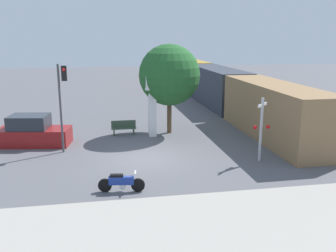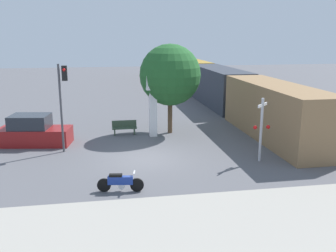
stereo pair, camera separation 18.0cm
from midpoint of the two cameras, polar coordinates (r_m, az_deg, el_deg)
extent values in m
plane|color=#56565B|center=(19.83, -3.61, -5.03)|extent=(120.00, 120.00, 0.00)
cube|color=#9E998E|center=(12.55, 0.95, -16.45)|extent=(36.00, 6.00, 0.10)
cylinder|color=black|center=(15.80, -4.92, -8.95)|extent=(0.58, 0.18, 0.57)
cylinder|color=black|center=(15.95, -9.91, -8.89)|extent=(0.58, 0.18, 0.57)
cube|color=navy|center=(15.78, -7.45, -8.23)|extent=(1.07, 0.37, 0.34)
cube|color=black|center=(15.72, -8.17, -7.48)|extent=(0.56, 0.30, 0.10)
cylinder|color=silver|center=(15.87, -7.25, -9.03)|extent=(0.29, 0.23, 0.27)
cube|color=silver|center=(15.61, -5.34, -7.07)|extent=(0.12, 0.42, 0.04)
cube|color=white|center=(23.90, -2.62, 1.99)|extent=(0.47, 0.47, 3.03)
cube|color=white|center=(23.59, -2.67, 6.66)|extent=(0.89, 0.89, 0.89)
cylinder|color=white|center=(23.14, -2.52, 6.53)|extent=(0.71, 0.02, 0.71)
cone|color=#333338|center=(23.53, -2.69, 7.97)|extent=(1.06, 1.06, 0.20)
cube|color=olive|center=(24.45, 15.72, 2.19)|extent=(2.80, 11.16, 3.40)
cube|color=#333842|center=(35.24, 7.39, 5.97)|extent=(2.80, 11.16, 3.40)
cube|color=olive|center=(46.51, 2.98, 7.91)|extent=(2.80, 11.16, 3.40)
cube|color=olive|center=(57.97, 0.28, 9.07)|extent=(2.80, 11.16, 3.40)
cylinder|color=#47474C|center=(21.19, -16.28, 2.48)|extent=(0.12, 0.12, 4.87)
cube|color=black|center=(20.89, -15.81, 7.74)|extent=(0.28, 0.24, 0.80)
sphere|color=red|center=(20.72, -15.88, 8.24)|extent=(0.16, 0.16, 0.16)
cylinder|color=#B7B7BC|center=(19.62, 13.73, -0.58)|extent=(0.14, 0.14, 3.30)
cube|color=white|center=(19.35, 13.94, 3.15)|extent=(0.82, 0.82, 0.14)
sphere|color=red|center=(19.40, 12.87, -0.20)|extent=(0.20, 0.20, 0.20)
sphere|color=red|center=(19.68, 14.74, -0.11)|extent=(0.20, 0.20, 0.20)
cylinder|color=brown|center=(24.78, -0.01, 1.52)|extent=(0.30, 0.30, 2.27)
sphere|color=#235B28|center=(24.36, -0.01, 7.80)|extent=(3.97, 3.97, 3.97)
cube|color=#384C38|center=(24.57, -6.97, -0.32)|extent=(1.60, 0.44, 0.08)
cube|color=#384C38|center=(24.70, -7.01, 0.34)|extent=(1.60, 0.06, 0.44)
cube|color=#384C38|center=(24.61, -8.44, -0.94)|extent=(0.08, 0.35, 0.41)
cube|color=#384C38|center=(24.68, -5.47, -0.81)|extent=(0.08, 0.35, 0.41)
cube|color=maroon|center=(23.59, -19.97, -1.53)|extent=(4.43, 2.44, 1.00)
cube|color=#262B33|center=(23.45, -20.61, 0.60)|extent=(2.43, 1.98, 0.80)
camera|label=1|loc=(0.09, -90.26, -0.06)|focal=40.00mm
camera|label=2|loc=(0.09, 89.74, 0.06)|focal=40.00mm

